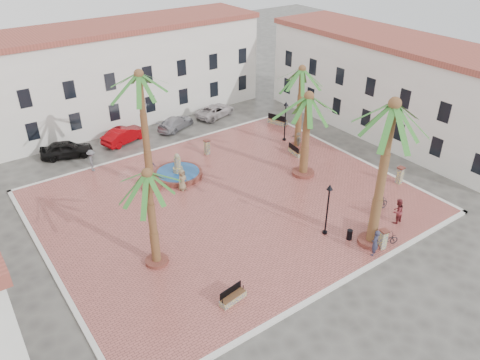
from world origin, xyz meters
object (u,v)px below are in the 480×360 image
(bench_e, at_px, (295,151))
(lamppost_s, at_px, (328,201))
(palm_ne, at_px, (302,78))
(cyclist_b, at_px, (397,211))
(bench_ne, at_px, (277,121))
(bicycle_b, at_px, (379,204))
(car_silver, at_px, (176,123))
(litter_bin, at_px, (350,235))
(car_red, at_px, (125,135))
(car_black, at_px, (66,149))
(bollard_se, at_px, (383,239))
(fountain, at_px, (178,173))
(car_white, at_px, (216,111))
(bench_se, at_px, (372,230))
(bollard_e, at_px, (400,175))
(palm_sw, at_px, (148,185))
(lamppost_e, at_px, (286,114))
(palm_nw, at_px, (140,87))
(palm_e, at_px, (308,108))
(pedestrian_fountain_a, at_px, (182,180))
(pedestrian_fountain_b, at_px, (150,168))
(palm_s, at_px, (392,120))
(pedestrian_north, at_px, (92,160))
(pedestrian_east, at_px, (298,139))
(cyclist_a, at_px, (375,243))
(bollard_n, at_px, (207,147))
(bench_s, at_px, (233,297))
(bicycle_a, at_px, (387,240))

(bench_e, bearing_deg, lamppost_s, 156.56)
(palm_ne, distance_m, cyclist_b, 14.15)
(bench_ne, xyz_separation_m, bicycle_b, (-4.03, -16.31, 0.21))
(bicycle_b, xyz_separation_m, car_silver, (-4.70, 21.53, -0.03))
(litter_bin, bearing_deg, car_red, 104.32)
(car_black, bearing_deg, bollard_se, -135.91)
(fountain, distance_m, car_white, 13.20)
(litter_bin, bearing_deg, bench_se, -15.92)
(bench_e, bearing_deg, bollard_se, 170.13)
(bicycle_b, bearing_deg, litter_bin, 108.01)
(lamppost_s, xyz_separation_m, car_silver, (0.40, 21.27, -2.10))
(bollard_e, distance_m, car_red, 24.60)
(palm_sw, distance_m, cyclist_b, 17.07)
(lamppost_s, bearing_deg, litter_bin, -58.84)
(lamppost_e, height_order, car_silver, lamppost_e)
(palm_nw, relative_size, cyclist_b, 5.12)
(palm_e, xyz_separation_m, pedestrian_fountain_a, (-9.21, 3.59, -4.91))
(litter_bin, distance_m, pedestrian_fountain_b, 16.63)
(litter_bin, xyz_separation_m, pedestrian_fountain_b, (-6.91, 15.12, 0.48))
(bench_e, bearing_deg, palm_ne, -39.74)
(palm_s, xyz_separation_m, pedestrian_north, (-11.17, 19.90, -7.64))
(pedestrian_east, bearing_deg, pedestrian_fountain_b, -85.83)
(palm_nw, relative_size, car_black, 2.16)
(palm_ne, xyz_separation_m, cyclist_a, (-6.28, -14.25, -5.56))
(palm_ne, height_order, cyclist_a, palm_ne)
(bollard_n, bearing_deg, palm_nw, -159.84)
(cyclist_a, bearing_deg, lamppost_s, -96.39)
(bollard_e, xyz_separation_m, car_white, (-4.10, 20.27, -0.25))
(bollard_se, distance_m, car_black, 27.53)
(bicycle_b, distance_m, pedestrian_north, 22.92)
(cyclist_a, distance_m, pedestrian_fountain_a, 14.99)
(lamppost_s, height_order, cyclist_b, lamppost_s)
(bench_s, xyz_separation_m, bicycle_b, (13.67, 1.28, 0.26))
(palm_s, xyz_separation_m, lamppost_s, (-1.71, 2.46, -6.00))
(bollard_e, xyz_separation_m, car_silver, (-9.05, 19.88, -0.25))
(palm_sw, bearing_deg, bench_s, -70.33)
(bollard_n, xyz_separation_m, pedestrian_north, (-9.28, 2.94, 0.23))
(cyclist_a, relative_size, bicycle_b, 1.07)
(pedestrian_north, bearing_deg, pedestrian_fountain_b, -118.44)
(bicycle_a, bearing_deg, bench_se, 12.34)
(palm_ne, bearing_deg, pedestrian_north, 158.54)
(palm_sw, xyz_separation_m, car_silver, (10.90, 17.41, -5.04))
(cyclist_a, bearing_deg, bollard_se, 164.87)
(bollard_se, distance_m, cyclist_a, 0.94)
(palm_nw, bearing_deg, car_white, 38.22)
(palm_e, xyz_separation_m, car_black, (-14.60, 14.59, -5.19))
(bench_se, xyz_separation_m, litter_bin, (-1.68, 0.48, 0.08))
(palm_s, bearing_deg, palm_sw, 152.64)
(litter_bin, xyz_separation_m, car_red, (-5.80, 22.72, 0.23))
(bollard_n, relative_size, bicycle_a, 0.85)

